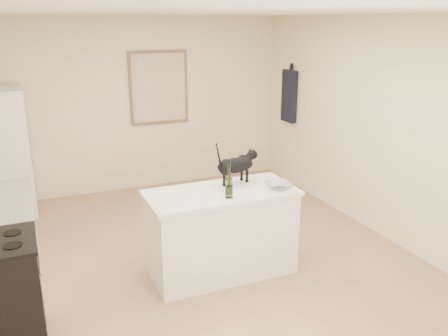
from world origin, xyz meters
TOP-DOWN VIEW (x-y plane):
  - floor at (0.00, 0.00)m, footprint 5.50×5.50m
  - ceiling at (0.00, 0.00)m, footprint 5.50×5.50m
  - wall_back at (0.00, 2.75)m, footprint 4.50×0.00m
  - wall_front at (0.00, -2.75)m, footprint 4.50×0.00m
  - wall_right at (2.25, 0.00)m, footprint 0.00×5.50m
  - island_base at (0.10, -0.20)m, footprint 1.44×0.67m
  - island_top at (0.10, -0.20)m, footprint 1.50×0.70m
  - left_cabinets at (-1.95, 0.30)m, footprint 0.60×1.40m
  - stove at (-1.95, -0.60)m, footprint 0.60×0.60m
  - fridge at (-1.95, 2.35)m, footprint 0.68×0.68m
  - artwork_frame at (0.30, 2.72)m, footprint 0.90×0.03m
  - artwork_canvas at (0.30, 2.70)m, footprint 0.82×0.00m
  - hanging_garment at (2.19, 2.05)m, footprint 0.08×0.34m
  - black_cat at (0.31, -0.06)m, footprint 0.54×0.33m
  - wine_bottle at (0.10, -0.40)m, footprint 0.09×0.09m
  - glass_bowl at (0.66, -0.37)m, footprint 0.32×0.32m
  - fridge_paper at (-1.60, 2.43)m, footprint 0.03×0.13m

SIDE VIEW (x-z plane):
  - floor at x=0.00m, z-range 0.00..0.00m
  - island_base at x=0.10m, z-range 0.00..0.86m
  - left_cabinets at x=-1.95m, z-range 0.00..0.86m
  - stove at x=-1.95m, z-range 0.00..0.90m
  - fridge at x=-1.95m, z-range 0.00..1.70m
  - island_top at x=0.10m, z-range 0.86..0.90m
  - glass_bowl at x=0.66m, z-range 0.90..0.97m
  - wine_bottle at x=0.10m, z-range 0.90..1.23m
  - black_cat at x=0.31m, z-range 0.90..1.26m
  - fridge_paper at x=-1.60m, z-range 1.12..1.29m
  - wall_back at x=0.00m, z-range -0.95..3.55m
  - wall_front at x=0.00m, z-range -0.95..3.55m
  - wall_right at x=2.25m, z-range -1.45..4.05m
  - hanging_garment at x=2.19m, z-range 1.00..1.80m
  - artwork_frame at x=0.30m, z-range 1.00..2.10m
  - artwork_canvas at x=0.30m, z-range 1.04..2.06m
  - ceiling at x=0.00m, z-range 2.60..2.60m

